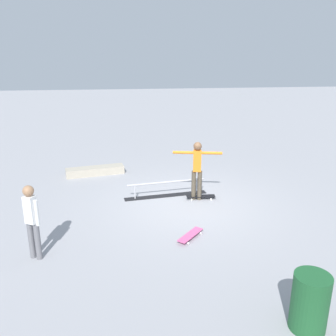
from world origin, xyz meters
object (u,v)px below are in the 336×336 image
object	(u,v)px
skate_ledge	(95,171)
bystander_white_shirt	(32,218)
skater_main	(197,167)
loose_skateboard_pink	(190,235)
trash_bin	(310,302)
grind_rail	(166,190)
skateboard_main	(201,196)

from	to	relation	value
skate_ledge	bystander_white_shirt	xyz separation A→B (m)	(0.82, 5.07, 0.75)
skater_main	bystander_white_shirt	bearing A→B (deg)	45.59
skate_ledge	loose_skateboard_pink	bearing A→B (deg)	117.31
skate_ledge	trash_bin	bearing A→B (deg)	115.79
grind_rail	loose_skateboard_pink	size ratio (longest dim) A/B	3.27
skate_ledge	trash_bin	xyz separation A→B (m)	(-3.65, 7.55, 0.32)
grind_rail	skate_ledge	xyz separation A→B (m)	(2.13, -2.14, -0.06)
loose_skateboard_pink	trash_bin	xyz separation A→B (m)	(-1.25, 2.91, 0.38)
skate_ledge	skater_main	world-z (taller)	skater_main
grind_rail	trash_bin	xyz separation A→B (m)	(-1.51, 5.41, 0.26)
skate_ledge	trash_bin	distance (m)	8.39
loose_skateboard_pink	bystander_white_shirt	bearing A→B (deg)	-41.01
skate_ledge	skater_main	size ratio (longest dim) A/B	1.16
skate_ledge	skateboard_main	bearing A→B (deg)	141.28
skateboard_main	bystander_white_shirt	xyz separation A→B (m)	(3.90, 2.60, 0.80)
skate_ledge	loose_skateboard_pink	size ratio (longest dim) A/B	2.59
bystander_white_shirt	skater_main	bearing A→B (deg)	-117.55
skater_main	loose_skateboard_pink	size ratio (longest dim) A/B	2.24
grind_rail	trash_bin	size ratio (longest dim) A/B	2.64
skate_ledge	bystander_white_shirt	world-z (taller)	bystander_white_shirt
skate_ledge	trash_bin	world-z (taller)	trash_bin
loose_skateboard_pink	grind_rail	bearing A→B (deg)	-132.78
skater_main	skateboard_main	world-z (taller)	skater_main
grind_rail	trash_bin	bearing A→B (deg)	97.94
grind_rail	skateboard_main	world-z (taller)	grind_rail
grind_rail	loose_skateboard_pink	world-z (taller)	grind_rail
grind_rail	skater_main	bearing A→B (deg)	149.37
bystander_white_shirt	skate_ledge	bearing A→B (deg)	-71.23
loose_skateboard_pink	skateboard_main	bearing A→B (deg)	-156.25
trash_bin	skate_ledge	bearing A→B (deg)	-64.21
skater_main	skateboard_main	xyz separation A→B (m)	(-0.13, -0.01, -0.88)
loose_skateboard_pink	skater_main	bearing A→B (deg)	-153.16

